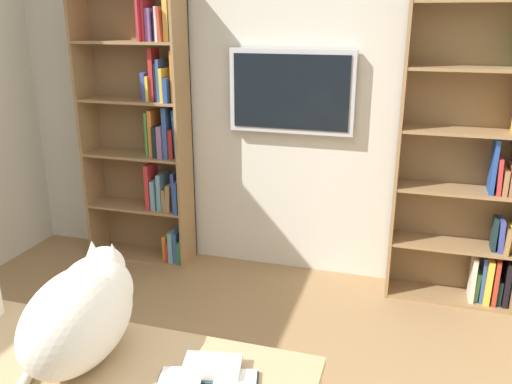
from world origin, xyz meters
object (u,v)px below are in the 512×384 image
at_px(wall_mounted_tv, 291,92).
at_px(cat, 84,309).
at_px(bookshelf_right, 148,131).
at_px(desk_book_stack, 211,368).
at_px(bookshelf_left, 477,170).

height_order(wall_mounted_tv, cat, wall_mounted_tv).
xyz_separation_m(wall_mounted_tv, cat, (0.18, 2.33, -0.45)).
height_order(bookshelf_right, cat, bookshelf_right).
bearing_deg(bookshelf_right, desk_book_stack, 121.84).
bearing_deg(desk_book_stack, bookshelf_right, -58.16).
distance_m(wall_mounted_tv, cat, 2.38).
bearing_deg(bookshelf_left, cat, 57.19).
relative_size(cat, desk_book_stack, 2.98).
bearing_deg(wall_mounted_tv, bookshelf_right, 4.33).
bearing_deg(desk_book_stack, wall_mounted_tv, -83.26).
distance_m(cat, desk_book_stack, 0.48).
bearing_deg(bookshelf_right, cat, 112.38).
distance_m(bookshelf_right, wall_mounted_tv, 1.15).
xyz_separation_m(bookshelf_right, wall_mounted_tv, (-1.10, -0.08, 0.33)).
distance_m(wall_mounted_tv, desk_book_stack, 2.39).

